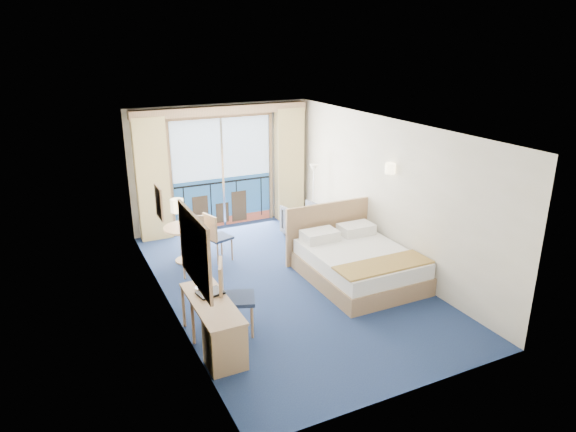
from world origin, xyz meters
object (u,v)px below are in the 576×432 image
object	(u,v)px
round_table	(185,235)
table_chair_a	(215,235)
desk	(222,336)
bed	(357,262)
table_chair_b	(193,242)
desk_chair	(231,293)
nightstand	(345,234)
floor_lamp	(314,180)
armchair	(304,221)

from	to	relation	value
round_table	table_chair_a	distance (m)	0.57
desk	round_table	bearing A→B (deg)	82.69
bed	round_table	world-z (taller)	bed
table_chair_b	desk_chair	bearing A→B (deg)	-77.64
nightstand	table_chair_a	world-z (taller)	table_chair_a
floor_lamp	table_chair_a	bearing A→B (deg)	-162.52
desk_chair	table_chair_b	bearing A→B (deg)	18.39
round_table	floor_lamp	bearing A→B (deg)	10.02
bed	desk	world-z (taller)	bed
table_chair_b	nightstand	bearing A→B (deg)	11.23
nightstand	table_chair_b	distance (m)	3.10
round_table	bed	bearing A→B (deg)	-39.71
nightstand	floor_lamp	xyz separation A→B (m)	(-0.06, 1.23, 0.82)
desk	table_chair_a	world-z (taller)	table_chair_a
nightstand	table_chair_a	distance (m)	2.62
desk	round_table	world-z (taller)	round_table
floor_lamp	round_table	size ratio (longest dim) A/B	1.88
desk	desk_chair	size ratio (longest dim) A/B	1.33
floor_lamp	table_chair_b	xyz separation A→B (m)	(-3.01, -1.06, -0.52)
bed	armchair	distance (m)	2.22
desk_chair	table_chair_a	xyz separation A→B (m)	(0.58, 2.47, -0.08)
armchair	round_table	world-z (taller)	round_table
round_table	armchair	bearing A→B (deg)	3.52
armchair	table_chair_a	bearing A→B (deg)	1.42
nightstand	floor_lamp	size ratio (longest dim) A/B	0.38
nightstand	table_chair_b	xyz separation A→B (m)	(-3.08, 0.17, 0.30)
nightstand	desk	size ratio (longest dim) A/B	0.38
nightstand	floor_lamp	bearing A→B (deg)	92.99
desk	desk_chair	bearing A→B (deg)	60.49
nightstand	desk_chair	world-z (taller)	desk_chair
floor_lamp	round_table	bearing A→B (deg)	-169.98
bed	round_table	size ratio (longest dim) A/B	2.76
desk_chair	table_chair_b	size ratio (longest dim) A/B	1.07
round_table	table_chair_a	bearing A→B (deg)	-26.80
armchair	desk_chair	world-z (taller)	desk_chair
desk	table_chair_a	distance (m)	3.24
armchair	desk_chair	bearing A→B (deg)	37.39
armchair	desk	bearing A→B (deg)	39.43
floor_lamp	desk	bearing A→B (deg)	-131.59
floor_lamp	table_chair_a	xyz separation A→B (m)	(-2.51, -0.79, -0.56)
armchair	desk_chair	xyz separation A→B (m)	(-2.66, -2.88, 0.27)
round_table	table_chair_b	world-z (taller)	table_chair_b
bed	nightstand	distance (m)	1.49
nightstand	table_chair_b	world-z (taller)	table_chair_b
nightstand	round_table	world-z (taller)	round_table
floor_lamp	desk_chair	xyz separation A→B (m)	(-3.09, -3.25, -0.48)
nightstand	armchair	bearing A→B (deg)	120.14
bed	table_chair_a	bearing A→B (deg)	137.56
floor_lamp	armchair	bearing A→B (deg)	-139.10
floor_lamp	desk	size ratio (longest dim) A/B	0.99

